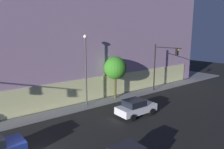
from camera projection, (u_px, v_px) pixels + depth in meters
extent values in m
cube|color=#4C4C51|center=(73.00, 83.00, 36.86)|extent=(38.72, 21.36, 0.15)
cube|color=#F5F1A7|center=(109.00, 85.00, 28.61)|extent=(34.49, 0.60, 2.92)
cube|color=#AE8CAD|center=(71.00, 25.00, 34.98)|extent=(38.32, 20.96, 19.60)
cylinder|color=black|center=(155.00, 68.00, 31.15)|extent=(0.18, 0.18, 6.94)
cylinder|color=black|center=(168.00, 48.00, 28.95)|extent=(0.25, 4.30, 0.12)
cube|color=black|center=(177.00, 52.00, 27.90)|extent=(0.33, 0.33, 0.90)
sphere|color=yellow|center=(178.00, 50.00, 27.71)|extent=(0.18, 0.18, 0.18)
cylinder|color=#404040|center=(86.00, 72.00, 24.37)|extent=(0.16, 0.16, 7.94)
sphere|color=#F9EFC6|center=(85.00, 37.00, 23.58)|extent=(0.44, 0.44, 0.44)
cylinder|color=#49451E|center=(115.00, 87.00, 27.73)|extent=(0.33, 0.33, 2.85)
sphere|color=#358823|center=(115.00, 68.00, 27.23)|extent=(2.98, 2.98, 2.98)
cube|color=#F9F4CC|center=(20.00, 139.00, 15.82)|extent=(0.13, 0.20, 0.12)
cube|color=#F9F4CC|center=(25.00, 145.00, 14.95)|extent=(0.13, 0.20, 0.12)
cylinder|color=black|center=(9.00, 145.00, 15.71)|extent=(0.70, 0.26, 0.70)
cube|color=silver|center=(136.00, 109.00, 22.27)|extent=(4.47, 2.04, 0.75)
cube|color=black|center=(134.00, 103.00, 21.94)|extent=(2.11, 1.80, 0.65)
cube|color=#F9F4CC|center=(147.00, 103.00, 24.00)|extent=(0.12, 0.20, 0.12)
cube|color=#F9F4CC|center=(154.00, 106.00, 23.08)|extent=(0.12, 0.20, 0.12)
cylinder|color=black|center=(139.00, 107.00, 23.91)|extent=(0.71, 0.26, 0.71)
cylinder|color=black|center=(152.00, 112.00, 22.38)|extent=(0.71, 0.26, 0.71)
cylinder|color=black|center=(120.00, 112.00, 22.30)|extent=(0.71, 0.26, 0.71)
cylinder|color=black|center=(133.00, 118.00, 20.77)|extent=(0.71, 0.26, 0.71)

